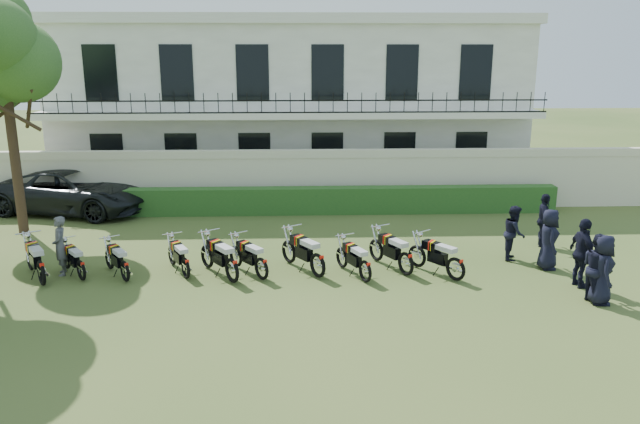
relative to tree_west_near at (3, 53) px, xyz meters
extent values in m
plane|color=#364D1F|center=(8.96, -5.00, -5.89)|extent=(100.00, 100.00, 0.00)
cube|color=beige|center=(8.96, 3.00, -4.89)|extent=(30.00, 0.30, 2.00)
cube|color=beige|center=(8.96, 3.00, -3.74)|extent=(30.00, 0.35, 0.30)
cube|color=#1A4B1D|center=(9.96, 2.20, -5.39)|extent=(18.00, 0.60, 1.00)
cube|color=white|center=(8.96, 9.00, -2.39)|extent=(20.00, 8.00, 7.00)
cube|color=white|center=(8.96, 9.00, 1.31)|extent=(20.40, 8.40, 0.40)
cube|color=white|center=(8.96, 4.30, -2.39)|extent=(20.00, 1.40, 0.25)
cube|color=black|center=(8.96, 3.65, -1.79)|extent=(20.00, 0.05, 0.05)
cube|color=black|center=(8.96, 3.65, -2.24)|extent=(20.00, 0.05, 0.05)
cube|color=black|center=(1.46, 5.02, -4.29)|extent=(1.30, 0.12, 2.20)
cube|color=black|center=(1.46, 5.02, -0.79)|extent=(1.30, 0.12, 2.20)
cube|color=black|center=(4.46, 5.02, -4.29)|extent=(1.30, 0.12, 2.20)
cube|color=black|center=(4.46, 5.02, -0.79)|extent=(1.30, 0.12, 2.20)
cube|color=black|center=(7.46, 5.02, -4.29)|extent=(1.30, 0.12, 2.20)
cube|color=black|center=(7.46, 5.02, -0.79)|extent=(1.30, 0.12, 2.20)
cube|color=black|center=(10.46, 5.02, -4.29)|extent=(1.30, 0.12, 2.20)
cube|color=black|center=(10.46, 5.02, -0.79)|extent=(1.30, 0.12, 2.20)
cube|color=black|center=(13.46, 5.02, -4.29)|extent=(1.30, 0.12, 2.20)
cube|color=black|center=(13.46, 5.02, -0.79)|extent=(1.30, 0.12, 2.20)
cube|color=black|center=(16.46, 5.02, -4.29)|extent=(1.30, 0.12, 2.20)
cube|color=black|center=(16.46, 5.02, -0.79)|extent=(1.30, 0.12, 2.20)
cylinder|color=#473323|center=(-0.04, 0.00, -3.26)|extent=(0.32, 0.32, 5.25)
sphere|color=#345E25|center=(0.36, 0.20, -0.26)|extent=(2.60, 2.60, 2.60)
torus|color=black|center=(2.90, -5.59, -5.56)|extent=(0.45, 0.62, 0.67)
torus|color=black|center=(2.12, -4.39, -5.56)|extent=(0.45, 0.62, 0.67)
cube|color=black|center=(2.54, -5.04, -5.39)|extent=(0.50, 0.62, 0.33)
cube|color=black|center=(2.40, -4.82, -5.10)|extent=(0.51, 0.57, 0.24)
cube|color=red|center=(2.40, -4.82, -5.09)|extent=(0.25, 0.29, 0.25)
cube|color=yellow|center=(2.44, -4.88, -5.09)|extent=(0.22, 0.27, 0.25)
cube|color=silver|center=(2.70, -5.28, -5.05)|extent=(0.55, 0.65, 0.13)
cylinder|color=silver|center=(2.21, -4.53, -4.77)|extent=(0.57, 0.39, 0.03)
torus|color=black|center=(3.78, -5.13, -5.61)|extent=(0.41, 0.49, 0.56)
torus|color=black|center=(3.05, -4.18, -5.61)|extent=(0.41, 0.49, 0.56)
cube|color=black|center=(3.44, -4.69, -5.48)|extent=(0.44, 0.50, 0.28)
cube|color=black|center=(3.32, -4.53, -5.23)|extent=(0.44, 0.47, 0.20)
cube|color=red|center=(3.32, -4.53, -5.22)|extent=(0.19, 0.25, 0.21)
cube|color=yellow|center=(3.35, -4.57, -5.22)|extent=(0.17, 0.23, 0.21)
cube|color=silver|center=(3.60, -4.89, -5.19)|extent=(0.48, 0.53, 0.11)
cylinder|color=silver|center=(3.14, -4.29, -4.95)|extent=(0.45, 0.36, 0.03)
torus|color=black|center=(4.95, -5.30, -5.60)|extent=(0.40, 0.53, 0.58)
torus|color=black|center=(4.26, -4.28, -5.60)|extent=(0.40, 0.53, 0.58)
cube|color=black|center=(4.63, -4.83, -5.46)|extent=(0.43, 0.53, 0.28)
cube|color=black|center=(4.51, -4.65, -5.21)|extent=(0.44, 0.49, 0.21)
cube|color=red|center=(4.51, -4.65, -5.20)|extent=(0.21, 0.25, 0.22)
cube|color=yellow|center=(4.54, -4.70, -5.20)|extent=(0.19, 0.24, 0.22)
cube|color=silver|center=(4.78, -5.04, -5.17)|extent=(0.48, 0.56, 0.11)
cylinder|color=silver|center=(4.34, -4.40, -4.92)|extent=(0.49, 0.34, 0.03)
torus|color=black|center=(6.45, -5.16, -5.60)|extent=(0.34, 0.56, 0.58)
torus|color=black|center=(5.89, -4.06, -5.60)|extent=(0.34, 0.56, 0.58)
cube|color=black|center=(6.19, -4.65, -5.46)|extent=(0.39, 0.54, 0.29)
cube|color=black|center=(6.09, -4.46, -5.20)|extent=(0.42, 0.49, 0.21)
cube|color=red|center=(6.09, -4.46, -5.19)|extent=(0.23, 0.24, 0.22)
cube|color=yellow|center=(6.12, -4.51, -5.19)|extent=(0.21, 0.22, 0.22)
cube|color=silver|center=(6.31, -4.88, -5.16)|extent=(0.44, 0.57, 0.11)
cylinder|color=silver|center=(5.95, -4.19, -4.92)|extent=(0.52, 0.29, 0.03)
torus|color=black|center=(7.85, -5.58, -5.56)|extent=(0.46, 0.61, 0.67)
torus|color=black|center=(7.04, -4.40, -5.56)|extent=(0.46, 0.61, 0.67)
cube|color=black|center=(7.48, -5.03, -5.39)|extent=(0.51, 0.61, 0.33)
cube|color=black|center=(7.33, -4.82, -5.09)|extent=(0.52, 0.57, 0.24)
cube|color=red|center=(7.33, -4.82, -5.08)|extent=(0.25, 0.29, 0.25)
cube|color=yellow|center=(7.37, -4.88, -5.08)|extent=(0.22, 0.27, 0.25)
cube|color=silver|center=(7.65, -5.28, -5.05)|extent=(0.56, 0.65, 0.13)
cylinder|color=silver|center=(7.14, -4.53, -4.76)|extent=(0.57, 0.40, 0.03)
torus|color=black|center=(8.60, -5.32, -5.59)|extent=(0.44, 0.55, 0.62)
torus|color=black|center=(7.82, -4.27, -5.59)|extent=(0.44, 0.55, 0.62)
cube|color=black|center=(8.24, -4.84, -5.43)|extent=(0.48, 0.56, 0.30)
cube|color=black|center=(8.10, -4.65, -5.16)|extent=(0.48, 0.52, 0.22)
cube|color=red|center=(8.10, -4.65, -5.15)|extent=(0.22, 0.27, 0.23)
cube|color=yellow|center=(8.14, -4.70, -5.15)|extent=(0.19, 0.26, 0.23)
cube|color=silver|center=(8.40, -5.06, -5.12)|extent=(0.52, 0.59, 0.12)
cylinder|color=silver|center=(7.91, -4.39, -4.86)|extent=(0.51, 0.38, 0.03)
torus|color=black|center=(10.11, -5.29, -5.56)|extent=(0.45, 0.62, 0.68)
torus|color=black|center=(9.32, -4.07, -5.56)|extent=(0.45, 0.62, 0.68)
cube|color=black|center=(9.75, -4.73, -5.39)|extent=(0.50, 0.62, 0.33)
cube|color=black|center=(9.61, -4.51, -5.09)|extent=(0.51, 0.58, 0.24)
cube|color=red|center=(9.61, -4.51, -5.08)|extent=(0.25, 0.29, 0.26)
cube|color=yellow|center=(9.64, -4.57, -5.08)|extent=(0.23, 0.27, 0.26)
cube|color=silver|center=(9.91, -4.98, -5.04)|extent=(0.56, 0.66, 0.13)
cylinder|color=silver|center=(9.41, -4.21, -4.75)|extent=(0.58, 0.39, 0.03)
torus|color=black|center=(11.22, -5.66, -5.59)|extent=(0.33, 0.58, 0.60)
torus|color=black|center=(10.69, -4.50, -5.59)|extent=(0.33, 0.58, 0.60)
cube|color=black|center=(10.98, -5.12, -5.45)|extent=(0.39, 0.56, 0.29)
cube|color=black|center=(10.89, -4.92, -5.18)|extent=(0.42, 0.51, 0.22)
cube|color=red|center=(10.89, -4.92, -5.17)|extent=(0.24, 0.24, 0.23)
cube|color=yellow|center=(10.91, -4.97, -5.17)|extent=(0.22, 0.22, 0.23)
cube|color=silver|center=(11.09, -5.36, -5.14)|extent=(0.44, 0.59, 0.12)
cylinder|color=silver|center=(10.75, -4.63, -4.89)|extent=(0.55, 0.27, 0.03)
torus|color=black|center=(12.44, -5.23, -5.57)|extent=(0.39, 0.62, 0.66)
torus|color=black|center=(11.79, -3.99, -5.57)|extent=(0.39, 0.62, 0.66)
cube|color=black|center=(12.14, -4.66, -5.41)|extent=(0.45, 0.61, 0.32)
cube|color=black|center=(12.03, -4.44, -5.12)|extent=(0.47, 0.56, 0.24)
cube|color=red|center=(12.03, -4.44, -5.11)|extent=(0.26, 0.27, 0.25)
cube|color=yellow|center=(12.06, -4.49, -5.11)|extent=(0.23, 0.25, 0.25)
cube|color=silver|center=(12.28, -4.91, -5.07)|extent=(0.50, 0.64, 0.13)
cylinder|color=silver|center=(11.87, -4.13, -4.79)|extent=(0.59, 0.33, 0.03)
torus|color=black|center=(13.78, -5.61, -5.57)|extent=(0.46, 0.57, 0.64)
torus|color=black|center=(12.96, -4.51, -5.57)|extent=(0.46, 0.57, 0.64)
cube|color=black|center=(13.40, -5.11, -5.41)|extent=(0.50, 0.58, 0.32)
cube|color=black|center=(13.26, -4.91, -5.13)|extent=(0.50, 0.54, 0.23)
cube|color=red|center=(13.26, -4.91, -5.12)|extent=(0.23, 0.28, 0.24)
cube|color=yellow|center=(13.30, -4.96, -5.12)|extent=(0.20, 0.27, 0.24)
cube|color=silver|center=(13.57, -5.33, -5.09)|extent=(0.55, 0.62, 0.13)
cylinder|color=silver|center=(13.06, -4.64, -4.81)|extent=(0.53, 0.40, 0.03)
imported|color=black|center=(0.73, 2.70, -5.07)|extent=(6.42, 4.18, 1.64)
imported|color=#58575C|center=(2.72, -4.11, -5.07)|extent=(0.56, 0.69, 1.64)
imported|color=black|center=(16.51, -6.64, -5.03)|extent=(0.70, 0.93, 1.73)
imported|color=black|center=(16.46, -6.51, -5.03)|extent=(0.77, 0.92, 1.71)
imported|color=black|center=(16.51, -5.57, -4.97)|extent=(0.56, 1.12, 1.83)
imported|color=black|center=(16.20, -4.15, -5.03)|extent=(0.66, 0.91, 1.72)
imported|color=black|center=(15.52, -3.30, -5.08)|extent=(0.82, 0.93, 1.61)
imported|color=black|center=(16.86, -2.10, -5.05)|extent=(0.68, 1.06, 1.68)
camera|label=1|loc=(9.16, -20.54, 0.10)|focal=35.00mm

